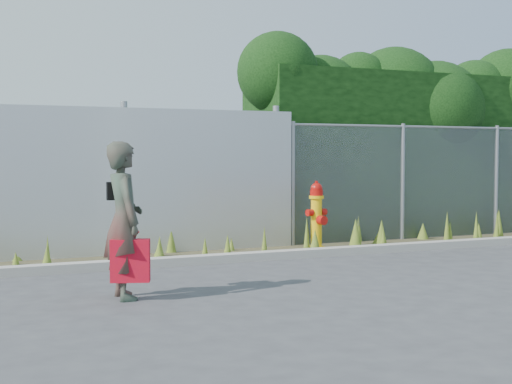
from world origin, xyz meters
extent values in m
plane|color=#3D3D40|center=(0.00, 0.00, 0.00)|extent=(80.00, 80.00, 0.00)
cube|color=#A09991|center=(0.00, 1.80, 0.06)|extent=(16.00, 0.22, 0.12)
cube|color=#423C26|center=(0.00, 2.40, 0.01)|extent=(16.00, 1.20, 0.01)
cone|color=#516B20|center=(-1.47, 2.06, 0.14)|extent=(0.22, 0.22, 0.28)
cone|color=#516B20|center=(3.72, 2.43, 0.26)|extent=(0.12, 0.12, 0.52)
cone|color=#516B20|center=(0.99, 2.11, 0.18)|extent=(0.19, 0.19, 0.36)
cone|color=#516B20|center=(2.28, 2.26, 0.22)|extent=(0.20, 0.20, 0.45)
cone|color=#516B20|center=(2.25, 2.17, 0.17)|extent=(0.12, 0.12, 0.34)
cone|color=#516B20|center=(-1.30, 2.64, 0.15)|extent=(0.13, 0.13, 0.30)
cone|color=#516B20|center=(3.54, 2.86, 0.15)|extent=(0.20, 0.20, 0.29)
cone|color=#516B20|center=(-0.45, 2.09, 0.17)|extent=(0.14, 0.14, 0.35)
cone|color=#516B20|center=(4.04, 2.06, 0.27)|extent=(0.11, 0.11, 0.54)
cone|color=#516B20|center=(4.93, 2.50, 0.26)|extent=(0.19, 0.19, 0.52)
cone|color=#516B20|center=(4.79, 2.39, 0.26)|extent=(0.10, 0.10, 0.51)
cone|color=#516B20|center=(-2.97, 2.06, 0.16)|extent=(0.16, 0.16, 0.32)
cone|color=#516B20|center=(0.16, 2.14, 0.22)|extent=(0.10, 0.10, 0.44)
cone|color=#516B20|center=(-2.96, 2.10, 0.22)|extent=(0.09, 0.09, 0.45)
cone|color=#516B20|center=(1.03, 2.46, 0.26)|extent=(0.11, 0.11, 0.52)
cone|color=#516B20|center=(1.80, 2.26, 0.24)|extent=(0.23, 0.23, 0.48)
cone|color=#516B20|center=(4.53, 2.57, 0.14)|extent=(0.14, 0.14, 0.28)
cone|color=#516B20|center=(-3.31, 2.62, 0.09)|extent=(0.10, 0.10, 0.18)
cone|color=#516B20|center=(2.31, 3.01, 0.23)|extent=(0.13, 0.13, 0.46)
cone|color=#516B20|center=(3.79, 2.43, 0.18)|extent=(0.11, 0.11, 0.36)
cone|color=#516B20|center=(-3.26, 3.03, 0.12)|extent=(0.22, 0.22, 0.24)
cone|color=#516B20|center=(-1.78, 2.22, 0.12)|extent=(0.09, 0.09, 0.24)
cone|color=#516B20|center=(2.46, 2.59, 0.11)|extent=(0.24, 0.24, 0.22)
cone|color=#516B20|center=(-0.11, 2.79, 0.10)|extent=(0.11, 0.11, 0.21)
cone|color=#516B20|center=(-1.03, 2.98, 0.21)|extent=(0.17, 0.17, 0.41)
cone|color=#516B20|center=(-0.70, 2.35, 0.15)|extent=(0.10, 0.10, 0.29)
cube|color=#B7BABE|center=(-3.25, 3.00, 1.10)|extent=(8.50, 0.08, 2.20)
cylinder|color=gray|center=(-1.70, 3.12, 1.15)|extent=(0.10, 0.10, 2.30)
cylinder|color=gray|center=(0.80, 3.12, 1.15)|extent=(0.10, 0.10, 2.30)
cube|color=gray|center=(4.25, 3.00, 1.00)|extent=(6.50, 0.03, 2.00)
cylinder|color=gray|center=(4.25, 3.00, 2.00)|extent=(6.50, 0.04, 0.04)
cylinder|color=gray|center=(1.05, 3.00, 1.02)|extent=(0.07, 0.07, 2.05)
cylinder|color=gray|center=(3.20, 3.00, 1.02)|extent=(0.07, 0.07, 2.05)
cylinder|color=gray|center=(5.30, 3.00, 1.02)|extent=(0.07, 0.07, 2.05)
cube|color=black|center=(4.55, 4.00, 1.50)|extent=(7.30, 1.60, 3.00)
sphere|color=black|center=(1.19, 3.90, 2.94)|extent=(1.42, 1.42, 1.42)
sphere|color=black|center=(2.19, 4.18, 2.52)|extent=(1.64, 1.64, 1.64)
sphere|color=black|center=(2.98, 4.11, 2.85)|extent=(1.14, 1.14, 1.14)
sphere|color=black|center=(3.79, 4.14, 2.63)|extent=(1.88, 1.88, 1.88)
sphere|color=black|center=(4.55, 3.89, 2.37)|extent=(1.89, 1.89, 1.89)
sphere|color=black|center=(5.51, 3.89, 2.72)|extent=(1.33, 1.33, 1.33)
sphere|color=black|center=(6.31, 3.84, 2.79)|extent=(1.70, 1.70, 1.70)
cylinder|color=yellow|center=(1.20, 2.46, 0.03)|extent=(0.27, 0.27, 0.06)
cylinder|color=yellow|center=(1.20, 2.46, 0.41)|extent=(0.17, 0.17, 0.82)
cylinder|color=yellow|center=(1.20, 2.46, 0.84)|extent=(0.23, 0.23, 0.05)
cylinder|color=#B20F0A|center=(1.20, 2.46, 0.90)|extent=(0.20, 0.20, 0.10)
sphere|color=#B20F0A|center=(1.20, 2.46, 0.97)|extent=(0.18, 0.18, 0.18)
cylinder|color=#B20F0A|center=(1.20, 2.46, 1.07)|extent=(0.05, 0.05, 0.05)
cylinder|color=#B20F0A|center=(1.06, 2.46, 0.60)|extent=(0.10, 0.11, 0.11)
cylinder|color=#B20F0A|center=(1.33, 2.46, 0.60)|extent=(0.10, 0.11, 0.11)
cylinder|color=#B20F0A|center=(1.20, 2.32, 0.48)|extent=(0.14, 0.12, 0.14)
imported|color=#0E5E47|center=(-2.46, -0.11, 0.82)|extent=(0.41, 0.61, 1.64)
cube|color=#B80A22|center=(-2.43, -0.26, 0.42)|extent=(0.40, 0.15, 0.44)
cylinder|color=#B80A22|center=(-2.43, -0.26, 0.71)|extent=(0.19, 0.02, 0.02)
cube|color=black|center=(-2.46, 0.08, 1.12)|extent=(0.26, 0.11, 0.19)
camera|label=1|loc=(-4.13, -7.44, 1.50)|focal=50.00mm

